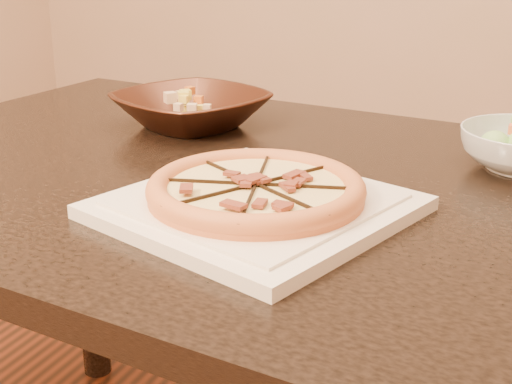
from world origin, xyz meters
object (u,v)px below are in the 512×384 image
pizza (256,189)px  bronze_bowl (191,110)px  dining_table (251,234)px  plate (256,206)px

pizza → bronze_bowl: bronze_bowl is taller
pizza → bronze_bowl: (-0.29, 0.35, -0.00)m
bronze_bowl → pizza: bearing=-50.4°
dining_table → pizza: size_ratio=5.26×
plate → pizza: bearing=-172.2°
dining_table → pizza: (0.08, -0.15, 0.14)m
pizza → bronze_bowl: bearing=129.6°
plate → bronze_bowl: size_ratio=1.60×
dining_table → plate: (0.08, -0.15, 0.11)m
bronze_bowl → plate: bearing=-50.4°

